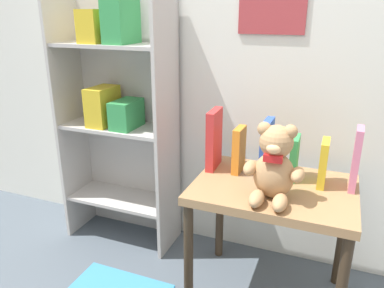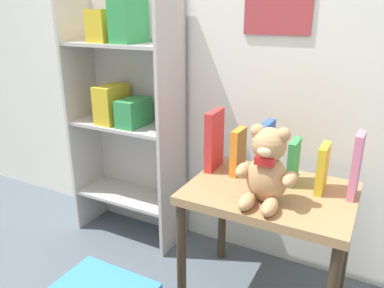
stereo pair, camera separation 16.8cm
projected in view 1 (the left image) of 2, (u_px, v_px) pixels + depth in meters
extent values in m
cube|color=silver|center=(277.00, 8.00, 1.68)|extent=(4.80, 0.06, 2.50)
cube|color=#A8383D|center=(272.00, 5.00, 1.64)|extent=(0.30, 0.01, 0.25)
cube|color=#BCB7B2|center=(72.00, 121.00, 2.08)|extent=(0.02, 0.27, 1.32)
cube|color=#BCB7B2|center=(168.00, 133.00, 1.88)|extent=(0.02, 0.27, 1.32)
cube|color=#BCB7B2|center=(130.00, 121.00, 2.09)|extent=(0.61, 0.02, 1.32)
cube|color=#BCB7B2|center=(122.00, 198.00, 2.12)|extent=(0.57, 0.25, 0.02)
cube|color=#BCB7B2|center=(117.00, 127.00, 1.98)|extent=(0.57, 0.25, 0.02)
cube|color=#BCB7B2|center=(112.00, 45.00, 1.84)|extent=(0.57, 0.25, 0.02)
cube|color=gold|center=(96.00, 26.00, 1.82)|extent=(0.11, 0.19, 0.16)
cube|color=#33934C|center=(121.00, 21.00, 1.76)|extent=(0.11, 0.19, 0.20)
cube|color=gold|center=(103.00, 106.00, 1.96)|extent=(0.11, 0.19, 0.20)
cube|color=#33934C|center=(127.00, 114.00, 1.92)|extent=(0.11, 0.19, 0.14)
cube|color=#9E754C|center=(274.00, 189.00, 1.55)|extent=(0.65, 0.49, 0.04)
cylinder|color=#37291A|center=(188.00, 259.00, 1.56)|extent=(0.04, 0.04, 0.52)
cylinder|color=#37291A|center=(220.00, 211.00, 1.93)|extent=(0.04, 0.04, 0.52)
cylinder|color=#37291A|center=(342.00, 235.00, 1.72)|extent=(0.04, 0.04, 0.52)
ellipsoid|color=tan|center=(274.00, 175.00, 1.42)|extent=(0.15, 0.12, 0.18)
sphere|color=tan|center=(276.00, 142.00, 1.37)|extent=(0.13, 0.13, 0.13)
sphere|color=tan|center=(264.00, 129.00, 1.37)|extent=(0.05, 0.05, 0.05)
sphere|color=tan|center=(291.00, 132.00, 1.34)|extent=(0.05, 0.05, 0.05)
ellipsoid|color=#F4BB82|center=(274.00, 149.00, 1.33)|extent=(0.05, 0.04, 0.04)
ellipsoid|color=tan|center=(250.00, 168.00, 1.43)|extent=(0.05, 0.10, 0.05)
ellipsoid|color=tan|center=(298.00, 175.00, 1.36)|extent=(0.05, 0.10, 0.05)
ellipsoid|color=tan|center=(256.00, 199.00, 1.37)|extent=(0.05, 0.11, 0.05)
ellipsoid|color=tan|center=(280.00, 203.00, 1.34)|extent=(0.05, 0.11, 0.05)
cube|color=red|center=(273.00, 159.00, 1.34)|extent=(0.07, 0.02, 0.03)
cube|color=red|center=(214.00, 139.00, 1.68)|extent=(0.04, 0.15, 0.27)
cube|color=orange|center=(239.00, 150.00, 1.64)|extent=(0.04, 0.11, 0.20)
cube|color=#2D51B7|center=(266.00, 148.00, 1.60)|extent=(0.03, 0.14, 0.25)
cube|color=#33934C|center=(294.00, 158.00, 1.58)|extent=(0.03, 0.12, 0.19)
cube|color=gold|center=(323.00, 163.00, 1.52)|extent=(0.03, 0.12, 0.19)
cube|color=#D17093|center=(356.00, 159.00, 1.47)|extent=(0.03, 0.11, 0.26)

